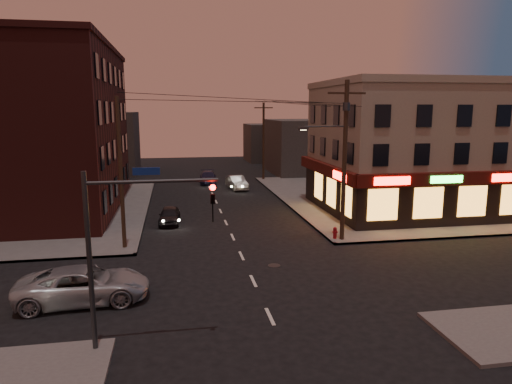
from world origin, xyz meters
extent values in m
plane|color=black|center=(0.00, 0.00, 0.00)|extent=(120.00, 120.00, 0.00)
cube|color=#514F4C|center=(18.00, 19.00, 0.07)|extent=(24.00, 28.00, 0.15)
cube|color=#514F4C|center=(-18.00, 19.00, 0.07)|extent=(24.00, 28.00, 0.15)
cube|color=#9D9177|center=(16.00, 13.50, 5.15)|extent=(15.00, 12.00, 10.00)
cube|color=#9D9177|center=(16.00, 13.50, 10.40)|extent=(15.20, 12.20, 0.50)
cube|color=black|center=(16.00, 7.55, 1.85)|extent=(15.12, 0.25, 3.40)
cube|color=black|center=(8.55, 13.50, 1.85)|extent=(0.25, 12.12, 3.40)
cube|color=#440F0A|center=(16.00, 7.25, 3.65)|extent=(15.60, 0.50, 0.90)
cube|color=#440F0A|center=(8.25, 13.50, 3.65)|extent=(0.50, 12.60, 0.90)
cube|color=#FF140C|center=(10.70, 6.98, 3.65)|extent=(2.60, 0.06, 0.55)
cube|color=#FF140C|center=(19.50, 6.98, 3.65)|extent=(2.60, 0.06, 0.55)
cube|color=#26FF3F|center=(14.70, 6.98, 3.65)|extent=(2.40, 0.06, 0.50)
cube|color=#FF140C|center=(7.98, 9.70, 3.65)|extent=(0.06, 2.60, 0.55)
cube|color=#FFA238|center=(15.40, 7.40, 1.95)|extent=(12.40, 0.08, 2.20)
cube|color=#FFA238|center=(8.40, 12.50, 1.95)|extent=(0.08, 8.40, 2.20)
cube|color=#421815|center=(-14.50, 19.00, 6.65)|extent=(12.00, 20.00, 13.00)
cube|color=#3F3D3A|center=(14.00, 38.00, 3.50)|extent=(10.00, 12.00, 7.00)
cube|color=#3F3D3A|center=(-13.00, 42.00, 4.00)|extent=(9.00, 10.00, 8.00)
cube|color=#3F3D3A|center=(12.00, 52.00, 3.00)|extent=(8.00, 8.00, 6.00)
cylinder|color=#382619|center=(6.80, 5.80, 5.15)|extent=(0.28, 0.28, 10.00)
cube|color=#382619|center=(6.80, 5.80, 9.35)|extent=(2.40, 0.12, 0.12)
cylinder|color=#333538|center=(6.80, 5.80, 8.55)|extent=(0.44, 0.44, 0.50)
cylinder|color=#333538|center=(5.50, 5.80, 7.35)|extent=(2.60, 0.10, 0.10)
cube|color=#333538|center=(4.10, 5.80, 7.25)|extent=(0.60, 0.25, 0.18)
cube|color=#FFD88C|center=(4.10, 5.80, 7.15)|extent=(0.35, 0.15, 0.04)
cylinder|color=#382619|center=(6.80, 32.00, 4.65)|extent=(0.26, 0.26, 9.00)
cylinder|color=#382619|center=(-6.80, 6.50, 4.65)|extent=(0.24, 0.24, 9.00)
cylinder|color=#333538|center=(-6.60, -5.60, 3.20)|extent=(0.18, 0.18, 6.40)
cylinder|color=#333538|center=(-4.40, -5.60, 6.00)|extent=(4.40, 0.12, 0.12)
imported|color=black|center=(-2.40, -5.60, 5.50)|extent=(0.16, 0.20, 1.00)
sphere|color=#FF0C05|center=(-2.40, -5.72, 5.75)|extent=(0.20, 0.20, 0.20)
cube|color=navy|center=(-4.60, -5.60, 6.35)|extent=(0.90, 0.05, 0.25)
imported|color=#999DA2|center=(-7.77, -1.10, 0.78)|extent=(5.79, 2.94, 1.57)
imported|color=black|center=(-4.14, 12.47, 0.63)|extent=(1.70, 3.76, 1.25)
imported|color=slate|center=(2.80, 26.30, 0.71)|extent=(2.07, 4.48, 1.42)
imported|color=#1B1D37|center=(0.08, 30.81, 0.67)|extent=(2.16, 4.73, 1.34)
cylinder|color=maroon|center=(6.40, 6.00, 0.46)|extent=(0.26, 0.26, 0.62)
sphere|color=maroon|center=(6.40, 6.00, 0.80)|extent=(0.25, 0.25, 0.25)
cylinder|color=maroon|center=(6.40, 6.00, 0.58)|extent=(0.35, 0.18, 0.12)
cylinder|color=maroon|center=(6.40, 6.00, 0.58)|extent=(0.18, 0.35, 0.12)
camera|label=1|loc=(-3.66, -21.12, 8.40)|focal=32.00mm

